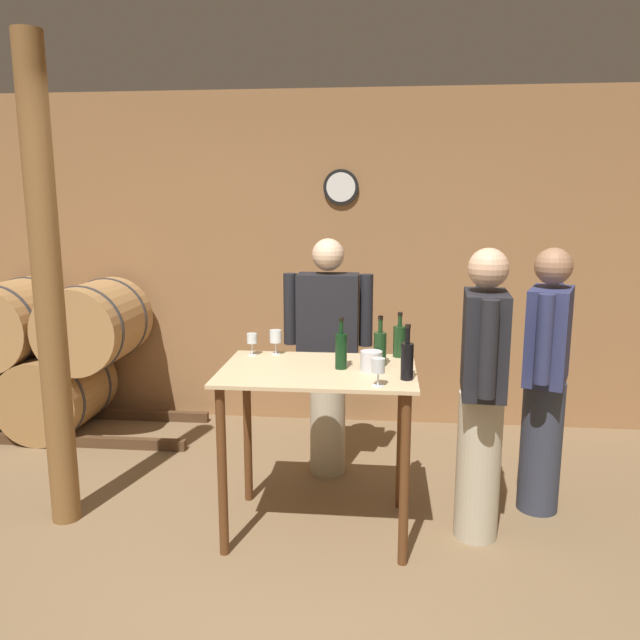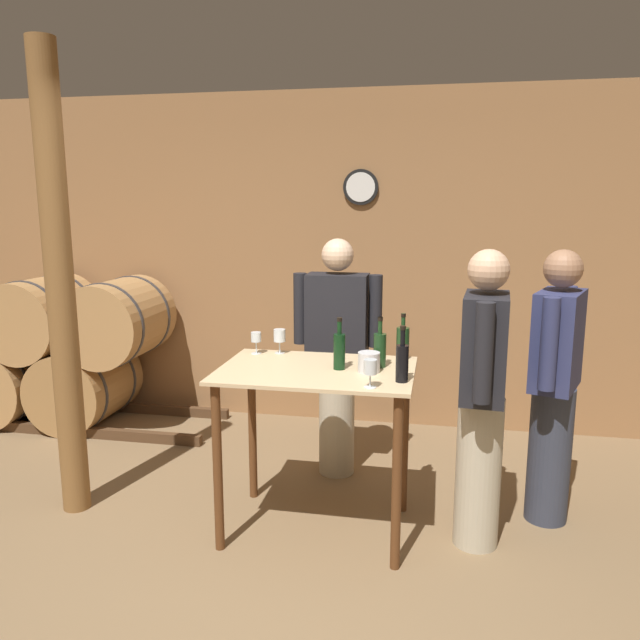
# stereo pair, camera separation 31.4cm
# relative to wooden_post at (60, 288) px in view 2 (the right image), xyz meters

# --- Properties ---
(ground_plane) EXTENTS (14.00, 14.00, 0.00)m
(ground_plane) POSITION_rel_wooden_post_xyz_m (1.45, -0.76, -1.35)
(ground_plane) COLOR brown
(back_wall) EXTENTS (8.40, 0.08, 2.70)m
(back_wall) POSITION_rel_wooden_post_xyz_m (1.45, 1.87, 0.00)
(back_wall) COLOR #996B42
(back_wall) RESTS_ON ground_plane
(barrel_rack) EXTENTS (2.96, 0.77, 1.23)m
(barrel_rack) POSITION_rel_wooden_post_xyz_m (-0.93, 1.36, -0.75)
(barrel_rack) COLOR #4C331E
(barrel_rack) RESTS_ON ground_plane
(tasting_table) EXTENTS (1.06, 0.73, 0.94)m
(tasting_table) POSITION_rel_wooden_post_xyz_m (1.48, 0.04, -0.59)
(tasting_table) COLOR #D1B284
(tasting_table) RESTS_ON ground_plane
(wooden_post) EXTENTS (0.16, 0.16, 2.70)m
(wooden_post) POSITION_rel_wooden_post_xyz_m (0.00, 0.00, 0.00)
(wooden_post) COLOR brown
(wooden_post) RESTS_ON ground_plane
(wine_bottle_far_left) EXTENTS (0.06, 0.06, 0.28)m
(wine_bottle_far_left) POSITION_rel_wooden_post_xyz_m (1.61, 0.05, -0.30)
(wine_bottle_far_left) COLOR black
(wine_bottle_far_left) RESTS_ON tasting_table
(wine_bottle_left) EXTENTS (0.07, 0.07, 0.28)m
(wine_bottle_left) POSITION_rel_wooden_post_xyz_m (1.82, 0.14, -0.30)
(wine_bottle_left) COLOR #193819
(wine_bottle_left) RESTS_ON tasting_table
(wine_bottle_center) EXTENTS (0.07, 0.07, 0.26)m
(wine_bottle_center) POSITION_rel_wooden_post_xyz_m (1.93, 0.35, -0.31)
(wine_bottle_center) COLOR #193819
(wine_bottle_center) RESTS_ON tasting_table
(wine_bottle_right) EXTENTS (0.06, 0.06, 0.29)m
(wine_bottle_right) POSITION_rel_wooden_post_xyz_m (1.96, -0.12, -0.30)
(wine_bottle_right) COLOR black
(wine_bottle_right) RESTS_ON tasting_table
(wine_glass_near_left) EXTENTS (0.06, 0.06, 0.13)m
(wine_glass_near_left) POSITION_rel_wooden_post_xyz_m (1.07, 0.30, -0.31)
(wine_glass_near_left) COLOR silver
(wine_glass_near_left) RESTS_ON tasting_table
(wine_glass_near_center) EXTENTS (0.07, 0.07, 0.15)m
(wine_glass_near_center) POSITION_rel_wooden_post_xyz_m (1.20, 0.33, -0.30)
(wine_glass_near_center) COLOR silver
(wine_glass_near_center) RESTS_ON tasting_table
(wine_glass_near_right) EXTENTS (0.06, 0.06, 0.14)m
(wine_glass_near_right) POSITION_rel_wooden_post_xyz_m (1.81, -0.26, -0.31)
(wine_glass_near_right) COLOR silver
(wine_glass_near_right) RESTS_ON tasting_table
(ice_bucket) EXTENTS (0.12, 0.12, 0.11)m
(ice_bucket) POSITION_rel_wooden_post_xyz_m (1.77, 0.03, -0.35)
(ice_bucket) COLOR silver
(ice_bucket) RESTS_ON tasting_table
(person_host) EXTENTS (0.25, 0.59, 1.60)m
(person_host) POSITION_rel_wooden_post_xyz_m (2.36, 0.05, -0.50)
(person_host) COLOR #B7AD93
(person_host) RESTS_ON ground_plane
(person_visitor_with_scarf) EXTENTS (0.34, 0.56, 1.58)m
(person_visitor_with_scarf) POSITION_rel_wooden_post_xyz_m (2.78, 0.40, -0.52)
(person_visitor_with_scarf) COLOR #333847
(person_visitor_with_scarf) RESTS_ON ground_plane
(person_visitor_bearded) EXTENTS (0.59, 0.24, 1.60)m
(person_visitor_bearded) POSITION_rel_wooden_post_xyz_m (1.47, 0.81, -0.51)
(person_visitor_bearded) COLOR #B7AD93
(person_visitor_bearded) RESTS_ON ground_plane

